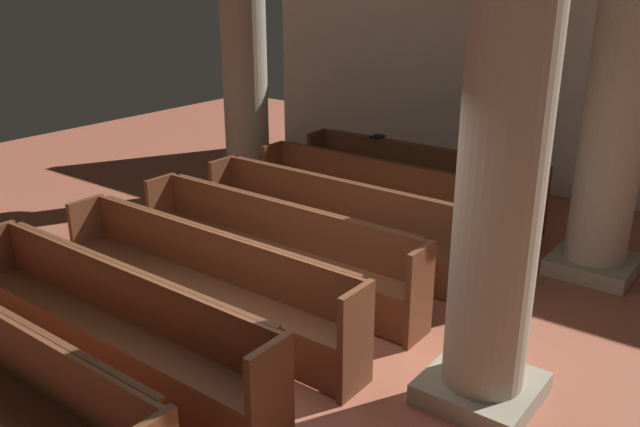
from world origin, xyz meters
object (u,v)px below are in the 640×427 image
(pew_row_4, at_px, (203,279))
(pew_row_5, at_px, (113,321))
(pillar_far_side, at_px, (244,64))
(pillar_aisle_rear, at_px, (503,163))
(pew_row_3, at_px, (274,245))
(kneeler_box_red, at_px, (503,278))
(hymn_book, at_px, (378,136))
(lectern, at_px, (478,173))
(pew_row_0, at_px, (418,178))
(pew_row_1, at_px, (378,196))
(pillar_aisle_side, at_px, (618,101))
(pew_row_2, at_px, (332,218))

(pew_row_4, height_order, pew_row_5, same)
(pillar_far_side, relative_size, pillar_aisle_rear, 1.00)
(pew_row_3, xyz_separation_m, kneeler_box_red, (1.97, 1.50, -0.38))
(pillar_far_side, xyz_separation_m, hymn_book, (1.77, 0.93, -1.02))
(lectern, bearing_deg, pillar_aisle_rear, -64.77)
(pew_row_3, bearing_deg, pew_row_0, 90.00)
(pew_row_0, xyz_separation_m, pew_row_3, (0.00, -3.08, 0.00))
(pew_row_4, bearing_deg, lectern, 84.30)
(kneeler_box_red, bearing_deg, pillar_aisle_rear, -72.02)
(pew_row_1, height_order, pew_row_5, same)
(pillar_far_side, distance_m, pillar_aisle_rear, 5.93)
(pew_row_5, xyz_separation_m, pillar_far_side, (-2.58, 4.40, 1.47))
(pillar_aisle_rear, bearing_deg, pew_row_0, 126.17)
(pew_row_1, bearing_deg, pew_row_0, 90.00)
(pew_row_1, relative_size, lectern, 3.33)
(lectern, height_order, kneeler_box_red, lectern)
(pillar_far_side, relative_size, hymn_book, 18.87)
(pew_row_1, height_order, pew_row_3, same)
(pew_row_1, bearing_deg, pillar_aisle_rear, -44.31)
(pillar_aisle_side, distance_m, pillar_far_side, 5.20)
(pew_row_0, distance_m, pillar_aisle_rear, 4.68)
(pillar_aisle_rear, relative_size, lectern, 3.50)
(pew_row_4, relative_size, pillar_aisle_rear, 0.95)
(pew_row_3, relative_size, pillar_aisle_side, 0.95)
(lectern, bearing_deg, pew_row_3, -97.15)
(pew_row_0, bearing_deg, pillar_aisle_side, -12.04)
(hymn_book, bearing_deg, pew_row_1, -56.48)
(pew_row_1, distance_m, pillar_aisle_rear, 3.95)
(pew_row_5, distance_m, hymn_book, 5.40)
(pillar_far_side, xyz_separation_m, lectern, (3.08, 1.66, -1.52))
(pew_row_3, bearing_deg, pillar_far_side, 137.73)
(pew_row_1, distance_m, pew_row_4, 3.08)
(pew_row_0, relative_size, pillar_aisle_rear, 0.95)
(pew_row_2, bearing_deg, kneeler_box_red, 13.57)
(pillar_far_side, bearing_deg, kneeler_box_red, -10.43)
(pew_row_2, height_order, pew_row_5, same)
(pew_row_1, relative_size, pillar_aisle_side, 0.95)
(pillar_aisle_side, height_order, kneeler_box_red, pillar_aisle_side)
(pew_row_2, bearing_deg, hymn_book, 109.73)
(pew_row_2, bearing_deg, pew_row_3, -90.00)
(pew_row_0, height_order, pillar_far_side, pillar_far_side)
(pew_row_3, distance_m, kneeler_box_red, 2.51)
(pew_row_3, relative_size, pillar_aisle_rear, 0.95)
(pew_row_5, xyz_separation_m, kneeler_box_red, (1.97, 3.56, -0.38))
(pillar_far_side, xyz_separation_m, pillar_aisle_rear, (5.20, -2.85, 0.00))
(kneeler_box_red, bearing_deg, pew_row_1, 164.38)
(pew_row_4, distance_m, lectern, 5.05)
(pew_row_5, distance_m, pillar_far_side, 5.30)
(pew_row_1, xyz_separation_m, pew_row_4, (0.00, -3.08, 0.00))
(pew_row_3, relative_size, hymn_book, 17.94)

